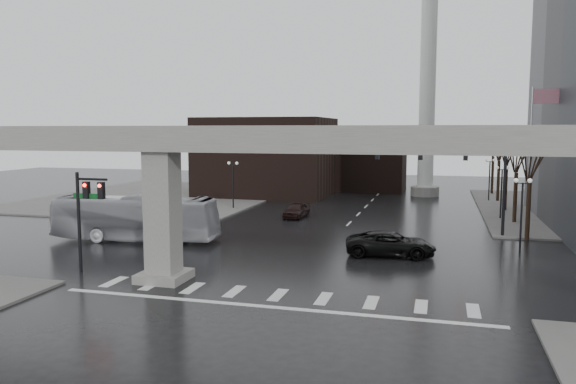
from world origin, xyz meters
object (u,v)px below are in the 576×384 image
at_px(signal_mast_arm, 455,163).
at_px(far_car, 296,210).
at_px(pickup_truck, 391,244).
at_px(city_bus, 135,218).

height_order(signal_mast_arm, far_car, signal_mast_arm).
bearing_deg(signal_mast_arm, far_car, 159.85).
distance_m(pickup_truck, city_bus, 19.39).
height_order(pickup_truck, city_bus, city_bus).
bearing_deg(far_car, pickup_truck, -50.24).
distance_m(city_bus, far_car, 16.98).
bearing_deg(city_bus, pickup_truck, -95.35).
xyz_separation_m(pickup_truck, far_car, (-10.30, 14.47, -0.11)).
xyz_separation_m(pickup_truck, city_bus, (-19.37, 0.16, 0.95)).
xyz_separation_m(signal_mast_arm, pickup_truck, (-4.19, -9.15, -5.00)).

